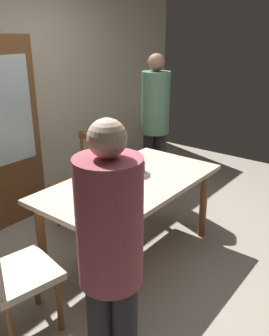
# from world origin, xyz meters

# --- Properties ---
(ground) EXTENTS (6.40, 6.40, 0.00)m
(ground) POSITION_xyz_m (0.00, 0.00, 0.00)
(ground) COLOR #9E9384
(dining_table) EXTENTS (1.62, 0.87, 0.75)m
(dining_table) POSITION_xyz_m (0.00, 0.00, 0.65)
(dining_table) COLOR beige
(dining_table) RESTS_ON ground
(birthday_cake) EXTENTS (0.28, 0.28, 0.19)m
(birthday_cake) POSITION_xyz_m (0.16, 0.09, 0.80)
(birthday_cake) COLOR silver
(birthday_cake) RESTS_ON dining_table
(plate_near_celebrant) EXTENTS (0.22, 0.22, 0.01)m
(plate_near_celebrant) POSITION_xyz_m (-0.45, -0.20, 0.75)
(plate_near_celebrant) COLOR white
(plate_near_celebrant) RESTS_ON dining_table
(plate_far_side) EXTENTS (0.22, 0.22, 0.01)m
(plate_far_side) POSITION_xyz_m (-0.08, 0.20, 0.75)
(plate_far_side) COLOR white
(plate_far_side) RESTS_ON dining_table
(fork_near_celebrant) EXTENTS (0.18, 0.03, 0.01)m
(fork_near_celebrant) POSITION_xyz_m (-0.61, -0.21, 0.75)
(fork_near_celebrant) COLOR silver
(fork_near_celebrant) RESTS_ON dining_table
(fork_far_side) EXTENTS (0.18, 0.03, 0.01)m
(fork_far_side) POSITION_xyz_m (-0.24, 0.21, 0.75)
(fork_far_side) COLOR silver
(fork_far_side) RESTS_ON dining_table
(chair_spindle_back) EXTENTS (0.48, 0.48, 0.95)m
(chair_spindle_back) POSITION_xyz_m (0.13, 0.75, 0.46)
(chair_spindle_back) COLOR brown
(chair_spindle_back) RESTS_ON ground
(chair_upholstered) EXTENTS (0.51, 0.51, 0.95)m
(chair_upholstered) POSITION_xyz_m (-1.20, 0.06, 0.53)
(chair_upholstered) COLOR beige
(chair_upholstered) RESTS_ON ground
(person_celebrant) EXTENTS (0.32, 0.32, 1.59)m
(person_celebrant) POSITION_xyz_m (-1.08, -0.74, 0.91)
(person_celebrant) COLOR #262328
(person_celebrant) RESTS_ON ground
(person_guest) EXTENTS (0.32, 0.32, 1.70)m
(person_guest) POSITION_xyz_m (1.13, 0.55, 0.97)
(person_guest) COLOR #262328
(person_guest) RESTS_ON ground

